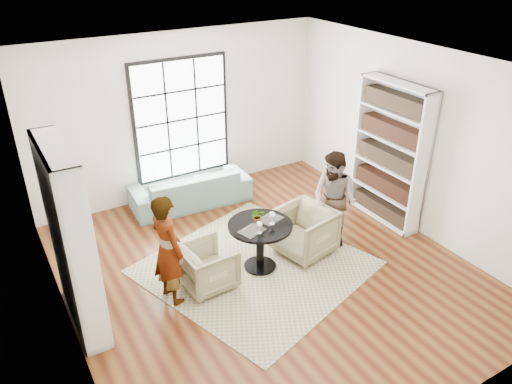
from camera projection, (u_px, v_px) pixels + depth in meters
ground at (267, 270)px, 7.39m from camera, size 6.00×6.00×0.00m
room_shell at (248, 180)px, 7.23m from camera, size 6.00×6.01×6.00m
rug at (255, 267)px, 7.44m from camera, size 3.55×3.55×0.01m
pedestal_table at (260, 237)px, 7.20m from camera, size 0.93×0.93×0.74m
sofa at (190, 188)px, 9.06m from camera, size 2.19×0.97×0.63m
armchair_left at (208, 266)px, 6.92m from camera, size 0.75×0.73×0.65m
armchair_right at (304, 231)px, 7.63m from camera, size 0.97×0.95×0.75m
person_left at (168, 250)px, 6.46m from camera, size 0.48×0.64×1.57m
person_right at (334, 200)px, 7.70m from camera, size 0.80×0.90×1.55m
placemat_left at (252, 231)px, 6.95m from camera, size 0.40×0.35×0.01m
placemat_right at (270, 219)px, 7.23m from camera, size 0.40×0.35×0.01m
cutlery_left at (252, 230)px, 6.94m from camera, size 0.20×0.25×0.01m
cutlery_right at (270, 219)px, 7.23m from camera, size 0.20×0.25×0.01m
wine_glass_left at (259, 225)px, 6.85m from camera, size 0.08×0.08×0.18m
wine_glass_right at (272, 215)px, 7.05m from camera, size 0.09×0.09×0.20m
flower_centerpiece at (258, 216)px, 7.10m from camera, size 0.23×0.21×0.22m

